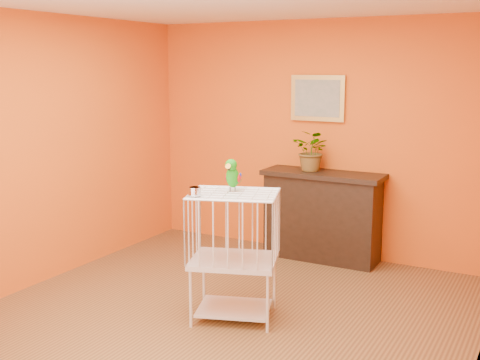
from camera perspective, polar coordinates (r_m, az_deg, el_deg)
The scene contains 8 objects.
ground at distance 5.13m, azimuth -2.42°, elevation -13.37°, with size 4.50×4.50×0.00m, color brown.
room_shell at distance 4.71m, azimuth -2.57°, elevation 4.51°, with size 4.50×4.50×4.50m.
console_cabinet at distance 6.64m, azimuth 7.77°, elevation -3.38°, with size 1.31×0.47×0.97m.
potted_plant at distance 6.53m, azimuth 6.79°, elevation 2.31°, with size 0.40×0.45×0.35m, color #26722D.
framed_picture at distance 6.69m, azimuth 7.36°, elevation 7.70°, with size 0.62×0.04×0.50m.
birdcage at distance 5.02m, azimuth -0.58°, elevation -7.05°, with size 0.83×0.74×1.08m.
feed_cup at distance 4.78m, azimuth -4.33°, elevation -1.08°, with size 0.10×0.10×0.07m, color silver.
parrot at distance 4.93m, azimuth -0.72°, elevation 0.50°, with size 0.14×0.25×0.28m.
Camera 1 is at (2.42, -4.01, 2.09)m, focal length 45.00 mm.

